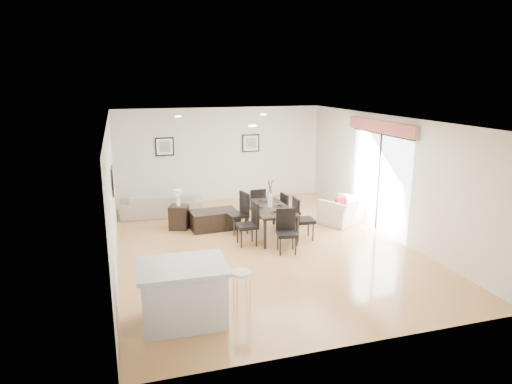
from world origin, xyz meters
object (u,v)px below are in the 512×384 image
object	(u,v)px
dining_table	(270,210)
dining_chair_enear	(300,216)
dining_chair_wfar	(240,210)
bar_stool	(242,277)
dining_chair_head	(286,228)
armchair	(342,211)
dining_chair_wnear	(251,221)
coffee_table	(214,220)
side_table	(179,217)
dining_chair_efar	(288,209)
sofa	(162,204)
dining_chair_foot	(257,204)
kitchen_island	(183,293)

from	to	relation	value
dining_table	dining_chair_enear	world-z (taller)	dining_chair_enear
dining_chair_wfar	bar_stool	size ratio (longest dim) A/B	1.41
dining_chair_head	armchair	bearing A→B (deg)	44.66
dining_chair_enear	bar_stool	distance (m)	3.52
dining_chair_wnear	dining_chair_enear	size ratio (longest dim) A/B	0.99
dining_chair_head	coffee_table	world-z (taller)	dining_chair_head
side_table	dining_chair_efar	bearing A→B (deg)	-15.97
sofa	dining_chair_efar	bearing A→B (deg)	150.60
sofa	dining_chair_wfar	xyz separation A→B (m)	(1.62, -1.91, 0.23)
dining_chair_foot	dining_chair_head	bearing A→B (deg)	89.24
side_table	dining_chair_foot	bearing A→B (deg)	-2.96
dining_chair_enear	side_table	xyz separation A→B (m)	(-2.48, 1.52, -0.25)
dining_table	side_table	xyz separation A→B (m)	(-1.91, 1.12, -0.33)
dining_table	dining_chair_head	size ratio (longest dim) A/B	1.82
sofa	dining_table	bearing A→B (deg)	138.65
sofa	side_table	xyz separation A→B (m)	(0.29, -1.22, -0.02)
armchair	dining_chair_wnear	distance (m)	2.68
dining_chair_wnear	dining_chair_foot	bearing A→B (deg)	157.60
armchair	dining_chair_efar	bearing A→B (deg)	-31.55
dining_chair_wnear	dining_chair_foot	xyz separation A→B (m)	(0.58, 1.43, -0.04)
sofa	armchair	distance (m)	4.64
armchair	dining_table	size ratio (longest dim) A/B	0.60
bar_stool	armchair	bearing A→B (deg)	45.30
sofa	bar_stool	world-z (taller)	bar_stool
armchair	bar_stool	world-z (taller)	bar_stool
dining_table	dining_chair_foot	size ratio (longest dim) A/B	1.88
dining_table	dining_chair_enear	xyz separation A→B (m)	(0.57, -0.40, -0.08)
dining_chair_foot	kitchen_island	distance (m)	4.88
dining_table	dining_chair_foot	distance (m)	1.03
dining_chair_head	side_table	xyz separation A→B (m)	(-1.92, 2.13, -0.22)
coffee_table	sofa	bearing A→B (deg)	123.01
dining_chair_foot	sofa	bearing A→B (deg)	-31.98
armchair	dining_table	bearing A→B (deg)	-19.13
dining_table	kitchen_island	bearing A→B (deg)	-126.49
dining_chair_wfar	dining_chair_foot	world-z (taller)	dining_chair_wfar
dining_table	dining_chair_wfar	bearing A→B (deg)	143.77
side_table	sofa	bearing A→B (deg)	103.34
sofa	dining_chair_wnear	bearing A→B (deg)	125.97
dining_chair_wnear	coffee_table	distance (m)	1.42
dining_table	dining_chair_efar	world-z (taller)	dining_chair_efar
dining_table	dining_chair_foot	xyz separation A→B (m)	(0.00, 1.02, -0.13)
dining_chair_head	kitchen_island	xyz separation A→B (m)	(-2.43, -2.21, -0.05)
sofa	dining_chair_wnear	world-z (taller)	dining_chair_wnear
dining_chair_wnear	side_table	distance (m)	2.04
dining_chair_wfar	kitchen_island	world-z (taller)	dining_chair_wfar
dining_chair_enear	dining_chair_wnear	bearing A→B (deg)	95.63
dining_chair_foot	coffee_table	bearing A→B (deg)	6.42
dining_chair_efar	coffee_table	world-z (taller)	dining_chair_efar
coffee_table	kitchen_island	bearing A→B (deg)	-111.21
dining_chair_foot	kitchen_island	world-z (taller)	kitchen_island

